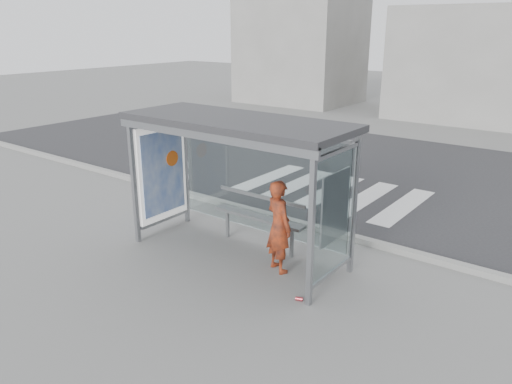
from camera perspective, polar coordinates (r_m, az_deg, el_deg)
ground at (r=9.55m, az=-2.15°, el=-7.24°), size 80.00×80.00×0.00m
road at (r=15.27m, az=14.65°, el=2.13°), size 30.00×10.00×0.01m
curb at (r=10.97m, az=4.29°, el=-3.42°), size 30.00×0.18×0.12m
crosswalk at (r=13.30m, az=8.45°, el=0.13°), size 4.55×3.00×0.00m
bus_shelter at (r=9.15m, az=-3.87°, el=4.80°), size 4.25×1.65×2.62m
building_left at (r=29.12m, az=5.13°, el=16.14°), size 6.00×5.00×6.00m
building_center at (r=25.30m, az=25.18°, el=13.05°), size 8.00×5.00×5.00m
person at (r=8.68m, az=2.63°, el=-3.94°), size 0.71×0.60×1.67m
bench at (r=9.68m, az=0.29°, el=-2.89°), size 2.02×0.25×1.04m
soda_can at (r=8.10m, az=4.96°, el=-12.07°), size 0.13×0.10×0.06m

